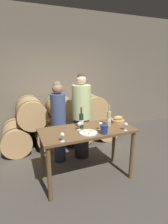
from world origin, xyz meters
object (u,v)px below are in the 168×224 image
wine_bottle_red (81,121)px  bread_basket (118,120)px  cheese_plate (88,133)px  wine_glass_center (101,124)px  blue_crock (104,129)px  person_left (59,121)px  wine_bottle_white (109,118)px  wine_glass_right (126,125)px  wine_glass_far_left (62,135)px  wine_glass_left (79,124)px  person_right (81,117)px  tasting_table (87,137)px

wine_bottle_red → bread_basket: wine_bottle_red is taller
wine_bottle_red → cheese_plate: size_ratio=1.28×
bread_basket → wine_glass_center: (-0.44, -0.18, 0.04)m
bread_basket → blue_crock: bearing=-143.8°
person_left → cheese_plate: (0.24, -0.89, 0.07)m
person_left → blue_crock: 1.09m
wine_bottle_white → wine_glass_right: 0.33m
wine_glass_far_left → wine_glass_left: same height
blue_crock → person_left: bearing=114.5°
wine_bottle_white → wine_glass_left: bearing=-178.5°
wine_glass_center → wine_glass_right: 0.39m
person_right → wine_glass_left: 0.78m
tasting_table → cheese_plate: cheese_plate is taller
wine_glass_left → wine_glass_center: same height
wine_glass_far_left → wine_glass_right: same height
wine_glass_right → wine_glass_far_left: bearing=-179.0°
blue_crock → wine_glass_left: (-0.29, 0.28, 0.02)m
blue_crock → wine_glass_left: blue_crock is taller
wine_glass_far_left → wine_glass_right: size_ratio=1.00×
wine_bottle_red → bread_basket: (0.69, -0.01, -0.07)m
person_left → wine_glass_center: size_ratio=12.48×
blue_crock → bread_basket: 0.57m
wine_glass_far_left → wine_bottle_white: bearing=19.9°
person_left → wine_bottle_red: person_left is taller
person_left → bread_basket: size_ratio=7.02×
wine_glass_far_left → person_right: bearing=56.6°
blue_crock → wine_glass_far_left: 0.65m
tasting_table → wine_bottle_white: size_ratio=4.35×
wine_bottle_red → cheese_plate: bearing=-86.7°
bread_basket → wine_glass_far_left: bearing=-161.4°
wine_glass_far_left → wine_glass_center: 0.70m
blue_crock → wine_glass_left: 0.40m
person_left → blue_crock: (0.45, -0.98, 0.13)m
wine_bottle_red → cheese_plate: wine_bottle_red is taller
wine_bottle_white → blue_crock: bearing=-130.6°
person_right → blue_crock: (-0.02, -0.98, 0.09)m
cheese_plate → blue_crock: bearing=-24.5°
cheese_plate → wine_glass_left: (-0.08, 0.18, 0.08)m
wine_glass_left → bread_basket: bearing=4.8°
tasting_table → wine_glass_right: 0.64m
tasting_table → person_left: 0.79m
tasting_table → blue_crock: bearing=-57.2°
wine_glass_left → wine_glass_center: size_ratio=1.00×
person_right → wine_bottle_red: 0.70m
wine_glass_center → wine_glass_right: same height
wine_bottle_red → person_left: bearing=109.2°
blue_crock → wine_glass_center: (0.02, 0.15, 0.02)m
blue_crock → wine_glass_center: blue_crock is taller
wine_bottle_white → person_left: bearing=135.1°
wine_glass_left → wine_bottle_white: bearing=1.5°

